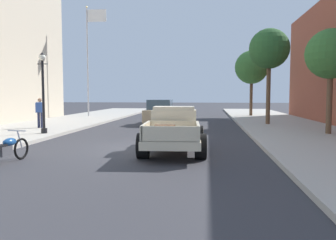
# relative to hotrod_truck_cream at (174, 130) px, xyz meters

# --- Properties ---
(ground_plane) EXTENTS (140.00, 140.00, 0.00)m
(ground_plane) POSITION_rel_hotrod_truck_cream_xyz_m (-1.32, 0.46, -0.75)
(ground_plane) COLOR #333338
(hotrod_truck_cream) EXTENTS (2.36, 5.01, 1.58)m
(hotrod_truck_cream) POSITION_rel_hotrod_truck_cream_xyz_m (0.00, 0.00, 0.00)
(hotrod_truck_cream) COLOR beige
(hotrod_truck_cream) RESTS_ON ground
(motorcycle_parked) EXTENTS (0.62, 2.11, 0.93)m
(motorcycle_parked) POSITION_rel_hotrod_truck_cream_xyz_m (-4.61, -2.96, -0.31)
(motorcycle_parked) COLOR black
(motorcycle_parked) RESTS_ON ground
(car_background_tan) EXTENTS (1.88, 4.30, 1.65)m
(car_background_tan) POSITION_rel_hotrod_truck_cream_xyz_m (-1.96, 10.75, 0.01)
(car_background_tan) COLOR tan
(car_background_tan) RESTS_ON ground
(pedestrian_sidewalk_left) EXTENTS (0.53, 0.22, 1.65)m
(pedestrian_sidewalk_left) POSITION_rel_hotrod_truck_cream_xyz_m (-8.06, 5.97, 0.33)
(pedestrian_sidewalk_left) COLOR #232847
(pedestrian_sidewalk_left) RESTS_ON sidewalk_left
(street_lamp_near) EXTENTS (0.50, 0.32, 3.85)m
(street_lamp_near) POSITION_rel_hotrod_truck_cream_xyz_m (-6.58, 3.43, 1.63)
(street_lamp_near) COLOR black
(street_lamp_near) RESTS_ON sidewalk_left
(flagpole) EXTENTS (1.74, 0.16, 9.16)m
(flagpole) POSITION_rel_hotrod_truck_cream_xyz_m (-8.60, 15.96, 5.02)
(flagpole) COLOR #B2B2B7
(flagpole) RESTS_ON sidewalk_left
(street_tree_nearest) EXTENTS (2.35, 2.35, 4.92)m
(street_tree_nearest) POSITION_rel_hotrod_truck_cream_xyz_m (6.90, 4.83, 3.11)
(street_tree_nearest) COLOR brown
(street_tree_nearest) RESTS_ON sidewalk_right
(street_tree_second) EXTENTS (2.48, 2.48, 5.92)m
(street_tree_second) POSITION_rel_hotrod_truck_cream_xyz_m (4.95, 9.94, 4.03)
(street_tree_second) COLOR brown
(street_tree_second) RESTS_ON sidewalk_right
(street_tree_third) EXTENTS (2.89, 2.89, 5.65)m
(street_tree_third) POSITION_rel_hotrod_truck_cream_xyz_m (4.97, 18.57, 3.58)
(street_tree_third) COLOR brown
(street_tree_third) RESTS_ON sidewalk_right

